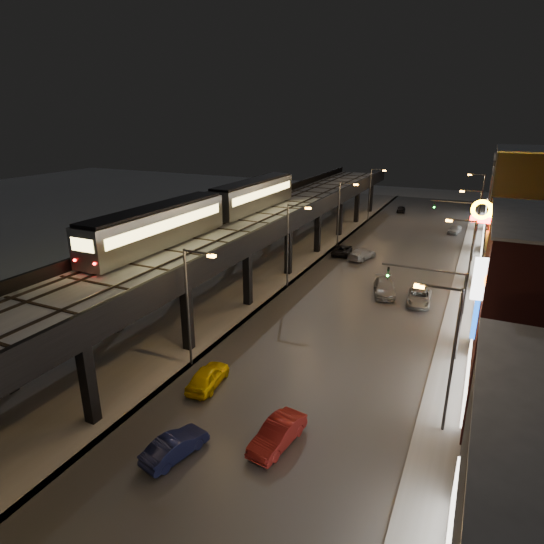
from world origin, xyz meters
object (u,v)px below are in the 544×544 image
at_px(subway_train, 214,207).
at_px(car_onc_silver, 277,435).
at_px(car_near_white, 175,447).
at_px(car_taxi, 208,377).
at_px(car_far_white, 401,209).
at_px(car_onc_dark, 419,298).
at_px(car_onc_red, 455,229).
at_px(sign_citgo, 492,306).
at_px(car_onc_white, 384,288).
at_px(car_mid_silver, 342,250).
at_px(car_mid_dark, 362,254).

height_order(subway_train, car_onc_silver, subway_train).
bearing_deg(car_near_white, car_taxi, -59.17).
bearing_deg(car_far_white, car_near_white, 85.08).
bearing_deg(car_onc_dark, car_onc_red, 84.29).
bearing_deg(sign_citgo, car_onc_white, 114.85).
height_order(car_taxi, car_onc_silver, car_taxi).
bearing_deg(car_near_white, car_onc_white, -87.44).
bearing_deg(subway_train, car_onc_white, 12.07).
height_order(subway_train, car_mid_silver, subway_train).
xyz_separation_m(car_taxi, car_far_white, (1.30, 65.68, -0.11)).
relative_size(car_near_white, car_mid_dark, 0.81).
height_order(car_taxi, car_far_white, car_taxi).
xyz_separation_m(car_taxi, car_onc_silver, (6.74, -3.34, -0.01)).
relative_size(car_mid_dark, sign_citgo, 0.45).
xyz_separation_m(car_mid_dark, car_onc_silver, (4.59, -36.30, 0.00)).
xyz_separation_m(car_near_white, car_onc_silver, (4.63, 3.20, 0.06)).
relative_size(subway_train, car_far_white, 10.03).
bearing_deg(subway_train, sign_citgo, -30.71).
bearing_deg(car_mid_dark, sign_citgo, 129.39).
height_order(car_far_white, car_onc_silver, car_onc_silver).
xyz_separation_m(subway_train, car_onc_dark, (21.42, 2.80, -7.69)).
bearing_deg(car_onc_red, car_onc_silver, -86.84).
xyz_separation_m(car_onc_silver, car_onc_red, (5.13, 55.84, -0.04)).
height_order(car_mid_dark, car_far_white, car_mid_dark).
bearing_deg(car_onc_white, car_mid_dark, 100.06).
relative_size(car_mid_silver, car_onc_silver, 1.10).
xyz_separation_m(car_taxi, car_mid_silver, (-0.77, 33.92, -0.06)).
xyz_separation_m(car_taxi, car_mid_dark, (2.14, 32.96, -0.01)).
bearing_deg(car_onc_red, car_taxi, -94.33).
relative_size(car_near_white, car_onc_dark, 0.83).
height_order(car_taxi, car_near_white, car_taxi).
relative_size(car_taxi, car_onc_white, 0.84).
xyz_separation_m(car_near_white, car_onc_dark, (8.85, 27.48, 0.01)).
bearing_deg(car_taxi, car_onc_silver, 147.06).
distance_m(car_onc_white, sign_citgo, 23.11).
height_order(car_near_white, car_far_white, car_near_white).
height_order(car_taxi, car_onc_white, car_onc_white).
relative_size(car_taxi, car_onc_red, 1.08).
bearing_deg(car_onc_dark, sign_citgo, -77.55).
xyz_separation_m(car_taxi, car_near_white, (2.11, -6.54, -0.07)).
relative_size(subway_train, car_mid_dark, 7.42).
height_order(car_onc_dark, car_onc_white, car_onc_white).
distance_m(subway_train, car_onc_silver, 28.56).
distance_m(car_onc_dark, car_onc_red, 31.57).
bearing_deg(sign_citgo, car_mid_dark, 115.00).
relative_size(car_onc_white, car_onc_red, 1.29).
distance_m(car_far_white, car_onc_white, 44.14).
xyz_separation_m(subway_train, car_mid_silver, (9.69, 15.77, -7.70)).
bearing_deg(sign_citgo, car_taxi, -172.75).
distance_m(car_taxi, car_near_white, 6.87).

